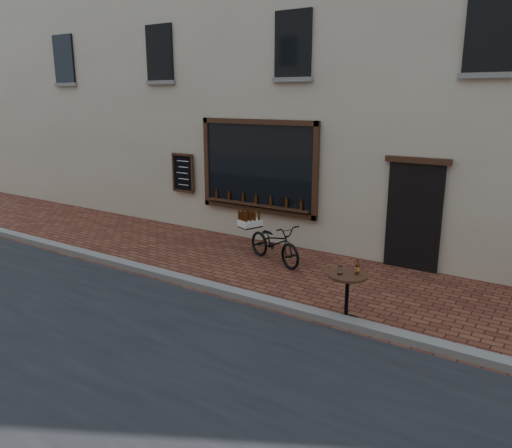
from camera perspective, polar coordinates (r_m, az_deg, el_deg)
The scene contains 5 objects.
ground at distance 8.77m, azimuth -1.87°, elevation -9.02°, with size 90.00×90.00×0.00m, color #502319.
kerb at distance 8.90m, azimuth -1.12°, elevation -8.25°, with size 90.00×0.25×0.12m, color slate.
shop_building at distance 13.94m, azimuth 14.69°, elevation 20.15°, with size 28.00×6.20×10.00m.
cargo_bicycle at distance 10.73m, azimuth 2.03°, elevation -2.07°, with size 2.02×1.20×0.94m.
bistro_table at distance 8.01m, azimuth 10.41°, elevation -7.21°, with size 0.62×0.62×1.06m.
Camera 1 is at (4.70, -6.54, 3.47)m, focal length 35.00 mm.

